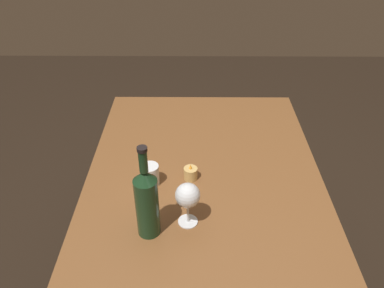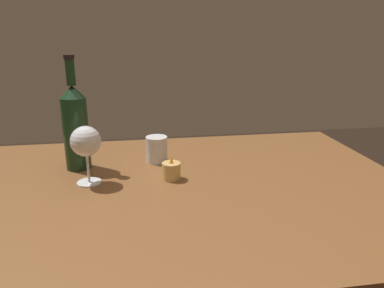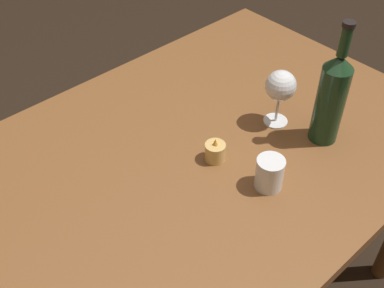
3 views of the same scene
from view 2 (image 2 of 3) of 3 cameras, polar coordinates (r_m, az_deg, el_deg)
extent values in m
cube|color=brown|center=(1.02, -2.80, -7.37)|extent=(1.30, 0.90, 0.04)
cylinder|color=brown|center=(1.60, -26.19, -14.47)|extent=(0.06, 0.06, 0.70)
cylinder|color=brown|center=(1.67, 16.47, -11.89)|extent=(0.06, 0.06, 0.70)
cylinder|color=white|center=(1.07, -15.35, -5.65)|extent=(0.07, 0.07, 0.00)
cylinder|color=white|center=(1.05, -15.53, -3.48)|extent=(0.01, 0.01, 0.08)
sphere|color=white|center=(1.03, -15.87, 0.41)|extent=(0.08, 0.08, 0.08)
cylinder|color=maroon|center=(1.03, -15.85, 0.22)|extent=(0.06, 0.06, 0.02)
cylinder|color=#19381E|center=(1.15, -17.20, 1.50)|extent=(0.07, 0.07, 0.21)
cone|color=#19381E|center=(1.13, -17.77, 7.60)|extent=(0.07, 0.07, 0.03)
cylinder|color=#19381E|center=(1.12, -18.02, 10.33)|extent=(0.03, 0.03, 0.07)
cylinder|color=black|center=(1.12, -18.23, 12.49)|extent=(0.03, 0.03, 0.01)
cylinder|color=white|center=(1.18, -5.38, -0.80)|extent=(0.07, 0.07, 0.08)
cylinder|color=silver|center=(1.18, -5.37, -1.23)|extent=(0.06, 0.06, 0.06)
cylinder|color=#DBB266|center=(1.05, -3.02, -4.11)|extent=(0.05, 0.05, 0.05)
cylinder|color=white|center=(1.05, -3.02, -4.41)|extent=(0.04, 0.04, 0.03)
cone|color=#F99E2D|center=(1.04, -3.05, -2.36)|extent=(0.01, 0.01, 0.02)
camera|label=1|loc=(1.51, -63.68, 30.00)|focal=36.26mm
camera|label=3|loc=(1.79, 17.64, 30.86)|focal=45.18mm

